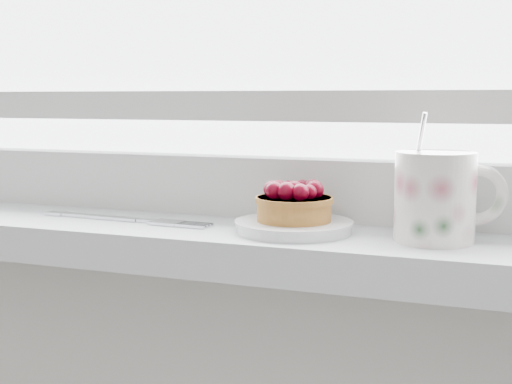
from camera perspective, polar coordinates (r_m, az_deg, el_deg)
The scene contains 4 objects.
saucer at distance 0.74m, azimuth 3.05°, elevation -2.77°, with size 0.12×0.12×0.01m, color silver.
raspberry_tart at distance 0.74m, azimuth 3.06°, elevation -0.85°, with size 0.08×0.08×0.04m.
floral_mug at distance 0.71m, azimuth 14.35°, elevation -0.24°, with size 0.12×0.10×0.13m.
fork at distance 0.83m, azimuth -10.52°, elevation -2.13°, with size 0.22×0.03×0.00m.
Camera 1 is at (0.24, 1.18, 1.08)m, focal length 50.00 mm.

